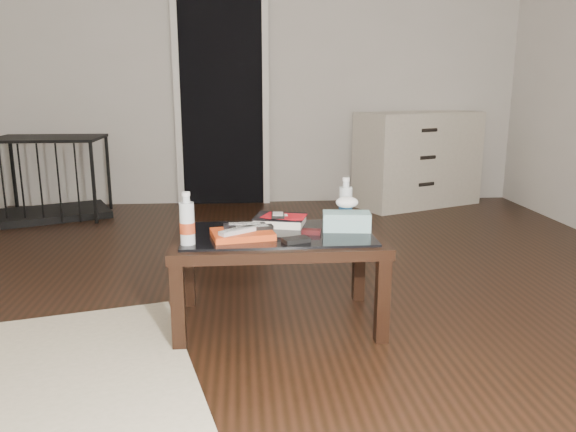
% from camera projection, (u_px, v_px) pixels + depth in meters
% --- Properties ---
extents(ground, '(5.00, 5.00, 0.00)m').
position_uv_depth(ground, '(283.00, 290.00, 3.25)').
color(ground, black).
rests_on(ground, ground).
extents(doorway, '(0.90, 0.08, 2.07)m').
position_uv_depth(doorway, '(222.00, 98.00, 5.37)').
color(doorway, black).
rests_on(doorway, ground).
extents(coffee_table, '(1.00, 0.60, 0.46)m').
position_uv_depth(coffee_table, '(278.00, 245.00, 2.72)').
color(coffee_table, black).
rests_on(coffee_table, ground).
extents(dresser, '(1.30, 0.93, 0.90)m').
position_uv_depth(dresser, '(418.00, 159.00, 5.43)').
color(dresser, beige).
rests_on(dresser, ground).
extents(pet_crate, '(1.06, 0.90, 0.71)m').
position_uv_depth(pet_crate, '(53.00, 191.00, 4.98)').
color(pet_crate, black).
rests_on(pet_crate, ground).
extents(magazines, '(0.31, 0.26, 0.03)m').
position_uv_depth(magazines, '(242.00, 234.00, 2.63)').
color(magazines, '#C93D12').
rests_on(magazines, coffee_table).
extents(remote_silver, '(0.19, 0.16, 0.02)m').
position_uv_depth(remote_silver, '(239.00, 230.00, 2.59)').
color(remote_silver, '#AFB0B4').
rests_on(remote_silver, magazines).
extents(remote_black_front, '(0.21, 0.09, 0.02)m').
position_uv_depth(remote_black_front, '(252.00, 228.00, 2.64)').
color(remote_black_front, black).
rests_on(remote_black_front, magazines).
extents(remote_black_back, '(0.20, 0.06, 0.02)m').
position_uv_depth(remote_black_back, '(245.00, 225.00, 2.69)').
color(remote_black_back, black).
rests_on(remote_black_back, magazines).
extents(textbook, '(0.29, 0.26, 0.05)m').
position_uv_depth(textbook, '(280.00, 220.00, 2.85)').
color(textbook, black).
rests_on(textbook, coffee_table).
extents(dvd_mailers, '(0.23, 0.20, 0.01)m').
position_uv_depth(dvd_mailers, '(282.00, 216.00, 2.84)').
color(dvd_mailers, '#AB0B14').
rests_on(dvd_mailers, textbook).
extents(ipod, '(0.07, 0.11, 0.02)m').
position_uv_depth(ipod, '(278.00, 215.00, 2.81)').
color(ipod, black).
rests_on(ipod, dvd_mailers).
extents(flip_phone, '(0.10, 0.07, 0.02)m').
position_uv_depth(flip_phone, '(311.00, 232.00, 2.68)').
color(flip_phone, black).
rests_on(flip_phone, coffee_table).
extents(wallet, '(0.14, 0.11, 0.02)m').
position_uv_depth(wallet, '(296.00, 240.00, 2.54)').
color(wallet, black).
rests_on(wallet, coffee_table).
extents(water_bottle_left, '(0.07, 0.07, 0.24)m').
position_uv_depth(water_bottle_left, '(187.00, 218.00, 2.49)').
color(water_bottle_left, silver).
rests_on(water_bottle_left, coffee_table).
extents(water_bottle_right, '(0.07, 0.07, 0.24)m').
position_uv_depth(water_bottle_right, '(346.00, 201.00, 2.87)').
color(water_bottle_right, silver).
rests_on(water_bottle_right, coffee_table).
extents(tissue_box, '(0.24, 0.15, 0.09)m').
position_uv_depth(tissue_box, '(347.00, 221.00, 2.74)').
color(tissue_box, '#237081').
rests_on(tissue_box, coffee_table).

